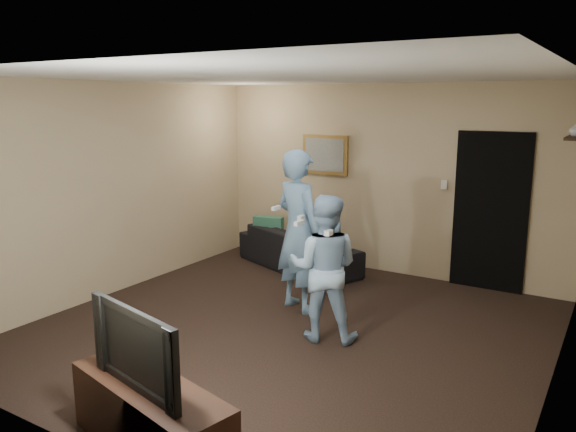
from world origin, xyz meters
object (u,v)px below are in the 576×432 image
Objects in this scene: sofa at (298,249)px; tv_console at (151,417)px; wii_player_left at (299,231)px; wii_player_right at (324,268)px; television at (147,346)px.

tv_console is at bearing 129.33° from sofa.
sofa is 1.43× the size of tv_console.
tv_console is 2.99m from wii_player_left.
tv_console is 0.93× the size of wii_player_right.
sofa is 4.45m from tv_console.
sofa is 2.48m from wii_player_right.
television is 2.29m from wii_player_right.
wii_player_right is at bearing 100.08° from television.
television is 0.66× the size of wii_player_right.
wii_player_left is at bearing 142.43° from sofa.
wii_player_left is at bearing 137.56° from wii_player_right.
tv_console is 0.53m from television.
wii_player_left reaches higher than television.
wii_player_left reaches higher than sofa.
sofa is at bearing 126.52° from wii_player_right.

